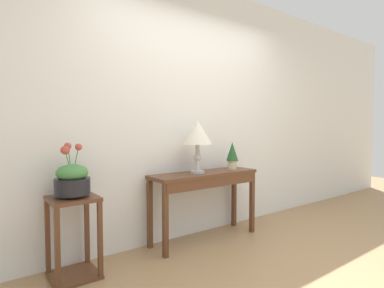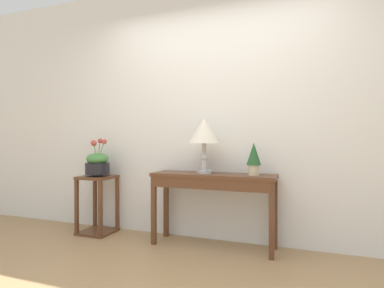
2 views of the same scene
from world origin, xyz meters
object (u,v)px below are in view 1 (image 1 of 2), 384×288
(table_lamp, at_px, (198,134))
(potted_plant_on_console, at_px, (232,154))
(console_table, at_px, (206,183))
(pedestal_stand_left, at_px, (73,237))
(planter_bowl_wide, at_px, (72,179))

(table_lamp, relative_size, potted_plant_on_console, 1.78)
(console_table, distance_m, pedestal_stand_left, 1.39)
(console_table, height_order, table_lamp, table_lamp)
(table_lamp, relative_size, planter_bowl_wide, 1.28)
(potted_plant_on_console, xyz_separation_m, pedestal_stand_left, (-1.76, -0.01, -0.57))
(console_table, height_order, pedestal_stand_left, console_table)
(table_lamp, distance_m, potted_plant_on_console, 0.55)
(planter_bowl_wide, bearing_deg, console_table, -0.14)
(console_table, height_order, potted_plant_on_console, potted_plant_on_console)
(potted_plant_on_console, distance_m, pedestal_stand_left, 1.85)
(table_lamp, xyz_separation_m, planter_bowl_wide, (-1.27, -0.02, -0.34))
(planter_bowl_wide, bearing_deg, potted_plant_on_console, 0.43)
(table_lamp, distance_m, pedestal_stand_left, 1.50)
(table_lamp, height_order, potted_plant_on_console, table_lamp)
(potted_plant_on_console, height_order, pedestal_stand_left, potted_plant_on_console)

